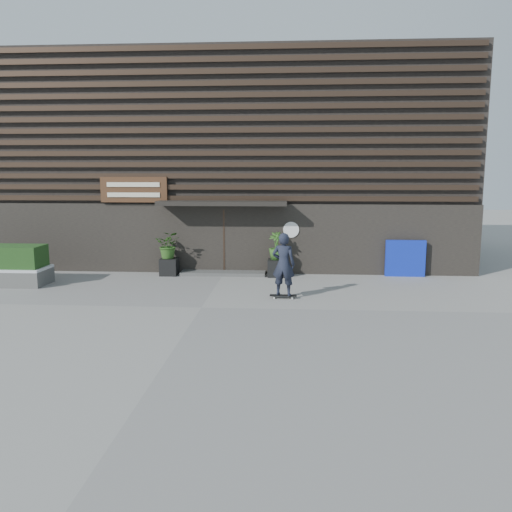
# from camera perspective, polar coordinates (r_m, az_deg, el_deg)

# --- Properties ---
(ground) EXTENTS (80.00, 80.00, 0.00)m
(ground) POSITION_cam_1_polar(r_m,az_deg,el_deg) (13.97, -6.07, -5.70)
(ground) COLOR gray
(ground) RESTS_ON ground
(entrance_step) EXTENTS (3.00, 0.80, 0.12)m
(entrance_step) POSITION_cam_1_polar(r_m,az_deg,el_deg) (18.40, -3.64, -1.89)
(entrance_step) COLOR #464644
(entrance_step) RESTS_ON ground
(planter_pot_left) EXTENTS (0.60, 0.60, 0.60)m
(planter_pot_left) POSITION_cam_1_polar(r_m,az_deg,el_deg) (18.50, -9.58, -1.18)
(planter_pot_left) COLOR black
(planter_pot_left) RESTS_ON ground
(bamboo_left) EXTENTS (0.86, 0.75, 0.96)m
(bamboo_left) POSITION_cam_1_polar(r_m,az_deg,el_deg) (18.38, -9.64, 1.21)
(bamboo_left) COLOR #2D591E
(bamboo_left) RESTS_ON planter_pot_left
(planter_pot_right) EXTENTS (0.60, 0.60, 0.60)m
(planter_pot_right) POSITION_cam_1_polar(r_m,az_deg,el_deg) (18.01, 2.27, -1.34)
(planter_pot_right) COLOR black
(planter_pot_right) RESTS_ON ground
(bamboo_right) EXTENTS (0.54, 0.54, 0.96)m
(bamboo_right) POSITION_cam_1_polar(r_m,az_deg,el_deg) (17.89, 2.29, 1.12)
(bamboo_right) COLOR #2D591E
(bamboo_right) RESTS_ON planter_pot_right
(blue_tarp) EXTENTS (1.37, 0.14, 1.28)m
(blue_tarp) POSITION_cam_1_polar(r_m,az_deg,el_deg) (18.69, 16.20, -0.25)
(blue_tarp) COLOR #0D20AC
(blue_tarp) RESTS_ON ground
(building) EXTENTS (18.00, 11.00, 8.00)m
(building) POSITION_cam_1_polar(r_m,az_deg,el_deg) (23.39, -2.04, 10.13)
(building) COLOR black
(building) RESTS_ON ground
(skateboarder) EXTENTS (0.78, 0.55, 1.91)m
(skateboarder) POSITION_cam_1_polar(r_m,az_deg,el_deg) (14.73, 3.06, -0.94)
(skateboarder) COLOR black
(skateboarder) RESTS_ON ground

